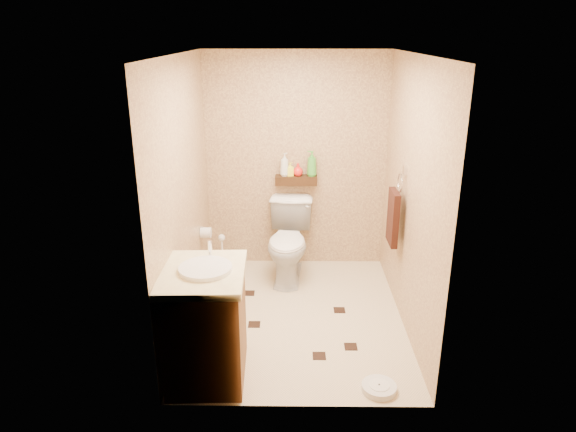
{
  "coord_description": "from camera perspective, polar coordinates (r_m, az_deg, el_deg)",
  "views": [
    {
      "loc": [
        -0.03,
        -4.29,
        2.58
      ],
      "look_at": [
        -0.08,
        0.25,
        0.93
      ],
      "focal_mm": 32.0,
      "sensor_mm": 36.0,
      "label": 1
    }
  ],
  "objects": [
    {
      "name": "wall_shelf",
      "position": [
        5.68,
        0.91,
        4.0
      ],
      "size": [
        0.46,
        0.14,
        0.1
      ],
      "primitive_type": "cube",
      "color": "#39240F",
      "rests_on": "wall_back"
    },
    {
      "name": "ceiling",
      "position": [
        4.29,
        1.09,
        17.54
      ],
      "size": [
        2.0,
        2.5,
        0.02
      ],
      "primitive_type": "cube",
      "color": "silver",
      "rests_on": "wall_back"
    },
    {
      "name": "wall_left",
      "position": [
        4.61,
        -11.55,
        2.11
      ],
      "size": [
        0.04,
        2.5,
        2.4
      ],
      "primitive_type": "cube",
      "color": "tan",
      "rests_on": "ground"
    },
    {
      "name": "bottle_b",
      "position": [
        5.65,
        0.23,
        5.22
      ],
      "size": [
        0.08,
        0.08,
        0.15
      ],
      "primitive_type": "imported",
      "rotation": [
        0.0,
        0.0,
        1.83
      ],
      "color": "#F8F934",
      "rests_on": "wall_shelf"
    },
    {
      "name": "toilet",
      "position": [
        5.56,
        0.09,
        -2.89
      ],
      "size": [
        0.53,
        0.86,
        0.85
      ],
      "primitive_type": "imported",
      "rotation": [
        0.0,
        0.0,
        -0.08
      ],
      "color": "white",
      "rests_on": "ground"
    },
    {
      "name": "bottle_a",
      "position": [
        5.63,
        -0.39,
        5.74
      ],
      "size": [
        0.14,
        0.14,
        0.25
      ],
      "primitive_type": "imported",
      "rotation": [
        0.0,
        0.0,
        2.42
      ],
      "color": "silver",
      "rests_on": "wall_shelf"
    },
    {
      "name": "floor_accents",
      "position": [
        4.98,
        1.24,
        -11.2
      ],
      "size": [
        1.07,
        1.32,
        0.01
      ],
      "color": "black",
      "rests_on": "ground"
    },
    {
      "name": "towel_ring",
      "position": [
        4.92,
        11.65,
        0.11
      ],
      "size": [
        0.12,
        0.3,
        0.76
      ],
      "color": "silver",
      "rests_on": "wall_right"
    },
    {
      "name": "wall_right",
      "position": [
        4.62,
        13.48,
        2.02
      ],
      "size": [
        0.04,
        2.5,
        2.4
      ],
      "primitive_type": "cube",
      "color": "tan",
      "rests_on": "ground"
    },
    {
      "name": "bottle_d",
      "position": [
        5.63,
        2.67,
        5.86
      ],
      "size": [
        0.11,
        0.11,
        0.28
      ],
      "primitive_type": "imported",
      "rotation": [
        0.0,
        0.0,
        4.75
      ],
      "color": "green",
      "rests_on": "wall_shelf"
    },
    {
      "name": "ground",
      "position": [
        5.01,
        0.91,
        -11.07
      ],
      "size": [
        2.5,
        2.5,
        0.0
      ],
      "primitive_type": "plane",
      "color": "beige",
      "rests_on": "ground"
    },
    {
      "name": "bottle_c",
      "position": [
        5.65,
        1.12,
        5.17
      ],
      "size": [
        0.13,
        0.13,
        0.14
      ],
      "primitive_type": "imported",
      "rotation": [
        0.0,
        0.0,
        3.38
      ],
      "color": "red",
      "rests_on": "wall_shelf"
    },
    {
      "name": "bathroom_scale",
      "position": [
        4.16,
        10.08,
        -18.26
      ],
      "size": [
        0.27,
        0.27,
        0.05
      ],
      "rotation": [
        0.0,
        0.0,
        0.03
      ],
      "color": "silver",
      "rests_on": "ground"
    },
    {
      "name": "wall_back",
      "position": [
        5.71,
        0.91,
        5.96
      ],
      "size": [
        2.0,
        0.04,
        2.4
      ],
      "primitive_type": "cube",
      "color": "tan",
      "rests_on": "ground"
    },
    {
      "name": "toilet_brush",
      "position": [
        5.8,
        -7.28,
        -4.82
      ],
      "size": [
        0.11,
        0.11,
        0.47
      ],
      "color": "#1A686B",
      "rests_on": "ground"
    },
    {
      "name": "toilet_paper",
      "position": [
        5.4,
        -9.12,
        -1.83
      ],
      "size": [
        0.12,
        0.11,
        0.12
      ],
      "color": "silver",
      "rests_on": "wall_left"
    },
    {
      "name": "vanity",
      "position": [
        4.07,
        -9.11,
        -11.59
      ],
      "size": [
        0.64,
        0.77,
        1.05
      ],
      "rotation": [
        0.0,
        0.0,
        0.04
      ],
      "color": "brown",
      "rests_on": "ground"
    },
    {
      "name": "wall_front",
      "position": [
        3.34,
        1.11,
        -4.47
      ],
      "size": [
        2.0,
        0.04,
        2.4
      ],
      "primitive_type": "cube",
      "color": "tan",
      "rests_on": "ground"
    }
  ]
}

